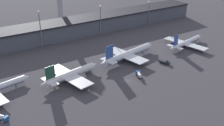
{
  "coord_description": "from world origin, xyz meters",
  "views": [
    {
      "loc": [
        -84.42,
        -114.26,
        78.06
      ],
      "look_at": [
        -1.56,
        14.5,
        6.0
      ],
      "focal_mm": 45.0,
      "sensor_mm": 36.0,
      "label": 1
    }
  ],
  "objects_px": {
    "airplane_1": "(70,75)",
    "airplane_3": "(186,43)",
    "service_vehicle_2": "(139,74)",
    "service_vehicle_0": "(3,118)",
    "airplane_2": "(128,54)",
    "service_vehicle_1": "(164,62)"
  },
  "relations": [
    {
      "from": "airplane_2",
      "to": "service_vehicle_1",
      "type": "height_order",
      "value": "airplane_2"
    },
    {
      "from": "service_vehicle_0",
      "to": "service_vehicle_1",
      "type": "distance_m",
      "value": 103.61
    },
    {
      "from": "airplane_1",
      "to": "service_vehicle_2",
      "type": "height_order",
      "value": "airplane_1"
    },
    {
      "from": "service_vehicle_1",
      "to": "service_vehicle_2",
      "type": "relative_size",
      "value": 1.27
    },
    {
      "from": "airplane_1",
      "to": "service_vehicle_1",
      "type": "height_order",
      "value": "airplane_1"
    },
    {
      "from": "airplane_1",
      "to": "service_vehicle_1",
      "type": "bearing_deg",
      "value": -22.11
    },
    {
      "from": "airplane_2",
      "to": "airplane_3",
      "type": "xyz_separation_m",
      "value": [
        50.19,
        -4.14,
        -0.92
      ]
    },
    {
      "from": "airplane_1",
      "to": "airplane_3",
      "type": "height_order",
      "value": "airplane_1"
    },
    {
      "from": "service_vehicle_0",
      "to": "service_vehicle_2",
      "type": "height_order",
      "value": "service_vehicle_2"
    },
    {
      "from": "airplane_2",
      "to": "service_vehicle_1",
      "type": "bearing_deg",
      "value": -58.86
    },
    {
      "from": "airplane_1",
      "to": "airplane_3",
      "type": "xyz_separation_m",
      "value": [
        95.08,
        1.73,
        -0.79
      ]
    },
    {
      "from": "airplane_3",
      "to": "service_vehicle_0",
      "type": "xyz_separation_m",
      "value": [
        -137.38,
        -19.91,
        -1.26
      ]
    },
    {
      "from": "airplane_2",
      "to": "service_vehicle_0",
      "type": "height_order",
      "value": "airplane_2"
    },
    {
      "from": "service_vehicle_2",
      "to": "service_vehicle_0",
      "type": "bearing_deg",
      "value": 110.04
    },
    {
      "from": "airplane_1",
      "to": "service_vehicle_2",
      "type": "bearing_deg",
      "value": -37.58
    },
    {
      "from": "airplane_1",
      "to": "airplane_3",
      "type": "bearing_deg",
      "value": -9.82
    },
    {
      "from": "airplane_3",
      "to": "airplane_2",
      "type": "bearing_deg",
      "value": 164.41
    },
    {
      "from": "service_vehicle_2",
      "to": "service_vehicle_1",
      "type": "bearing_deg",
      "value": -57.16
    },
    {
      "from": "airplane_2",
      "to": "service_vehicle_1",
      "type": "distance_m",
      "value": 24.41
    },
    {
      "from": "service_vehicle_0",
      "to": "airplane_3",
      "type": "bearing_deg",
      "value": 62.78
    },
    {
      "from": "service_vehicle_0",
      "to": "service_vehicle_1",
      "type": "height_order",
      "value": "service_vehicle_0"
    },
    {
      "from": "airplane_1",
      "to": "airplane_3",
      "type": "distance_m",
      "value": 95.1
    }
  ]
}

